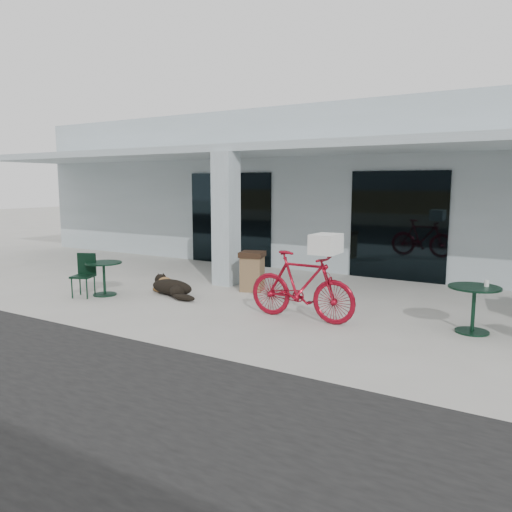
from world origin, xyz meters
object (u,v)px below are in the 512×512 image
Objects in this scene: cafe_table_near at (104,279)px; cafe_chair_near at (83,276)px; dog at (172,286)px; cafe_table_far at (473,310)px; trash_receptacle at (252,271)px; bicycle at (301,286)px.

cafe_chair_near reaches higher than cafe_table_near.
cafe_table_far reaches higher than dog.
cafe_table_near is 0.87× the size of trash_receptacle.
dog is 1.88m from cafe_chair_near.
bicycle reaches higher than cafe_table_far.
cafe_chair_near is (-4.74, -0.78, -0.15)m from bicycle.
dog is at bearing 29.49° from cafe_table_near.
cafe_chair_near is at bearing 99.87° from bicycle.
bicycle is 2.49× the size of cafe_table_far.
bicycle is 3.27m from dog.
cafe_table_near is at bearing 34.28° from cafe_chair_near.
dog is 5.96m from cafe_table_far.
bicycle is at bearing 14.56° from dog.
trash_receptacle reaches higher than cafe_table_near.
dog is at bearing 85.24° from bicycle.
cafe_table_near is (-1.27, -0.72, 0.16)m from dog.
bicycle is 2.28× the size of trash_receptacle.
cafe_chair_near is at bearing -138.89° from trash_receptacle.
cafe_table_near is 7.31m from cafe_table_far.
cafe_table_far is (7.46, 1.51, -0.08)m from cafe_chair_near.
dog is 1.47m from cafe_table_near.
bicycle reaches higher than dog.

